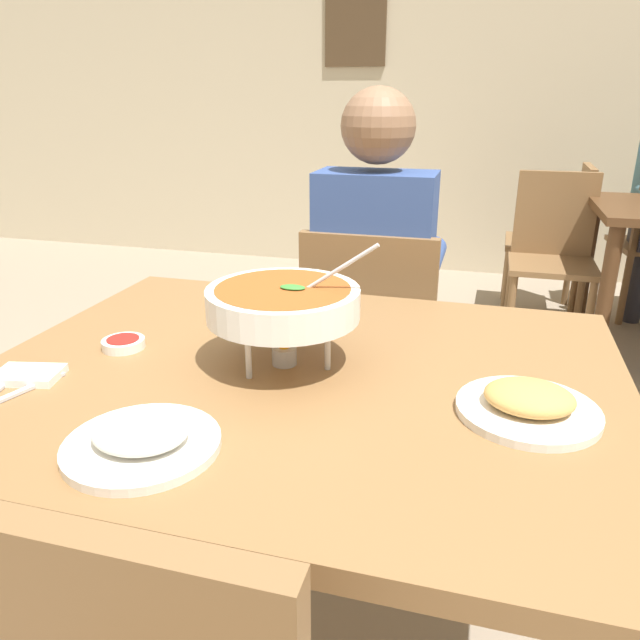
# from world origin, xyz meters

# --- Properties ---
(cafe_rear_partition) EXTENTS (10.00, 0.10, 3.00)m
(cafe_rear_partition) POSITION_xyz_m (0.00, 3.65, 1.50)
(cafe_rear_partition) COLOR beige
(cafe_rear_partition) RESTS_ON ground_plane
(picture_frame_hung) EXTENTS (0.44, 0.03, 0.56)m
(picture_frame_hung) POSITION_xyz_m (-0.70, 3.59, 1.75)
(picture_frame_hung) COLOR #4C3823
(dining_table_main) EXTENTS (1.25, 1.00, 0.78)m
(dining_table_main) POSITION_xyz_m (0.00, 0.00, 0.67)
(dining_table_main) COLOR brown
(dining_table_main) RESTS_ON ground_plane
(chair_diner_main) EXTENTS (0.44, 0.44, 0.90)m
(chair_diner_main) POSITION_xyz_m (-0.00, 0.78, 0.51)
(chair_diner_main) COLOR brown
(chair_diner_main) RESTS_ON ground_plane
(diner_main) EXTENTS (0.40, 0.45, 1.31)m
(diner_main) POSITION_xyz_m (0.00, 0.82, 0.75)
(diner_main) COLOR #2D2D38
(diner_main) RESTS_ON ground_plane
(curry_bowl) EXTENTS (0.33, 0.30, 0.26)m
(curry_bowl) POSITION_xyz_m (-0.04, 0.02, 0.90)
(curry_bowl) COLOR silver
(curry_bowl) RESTS_ON dining_table_main
(rice_plate) EXTENTS (0.24, 0.24, 0.06)m
(rice_plate) POSITION_xyz_m (-0.15, -0.34, 0.80)
(rice_plate) COLOR white
(rice_plate) RESTS_ON dining_table_main
(appetizer_plate) EXTENTS (0.24, 0.24, 0.06)m
(appetizer_plate) POSITION_xyz_m (0.43, -0.07, 0.80)
(appetizer_plate) COLOR white
(appetizer_plate) RESTS_ON dining_table_main
(sauce_dish) EXTENTS (0.09, 0.09, 0.02)m
(sauce_dish) POSITION_xyz_m (-0.40, 0.00, 0.79)
(sauce_dish) COLOR white
(sauce_dish) RESTS_ON dining_table_main
(napkin_folded) EXTENTS (0.13, 0.10, 0.02)m
(napkin_folded) POSITION_xyz_m (-0.49, -0.18, 0.78)
(napkin_folded) COLOR white
(napkin_folded) RESTS_ON dining_table_main
(fork_utensil) EXTENTS (0.05, 0.17, 0.01)m
(fork_utensil) POSITION_xyz_m (-0.51, -0.23, 0.78)
(fork_utensil) COLOR silver
(fork_utensil) RESTS_ON dining_table_main
(spoon_utensil) EXTENTS (0.06, 0.17, 0.01)m
(spoon_utensil) POSITION_xyz_m (-0.46, -0.23, 0.78)
(spoon_utensil) COLOR silver
(spoon_utensil) RESTS_ON dining_table_main
(chair_bg_corner) EXTENTS (0.44, 0.44, 0.90)m
(chair_bg_corner) POSITION_xyz_m (0.68, 2.36, 0.51)
(chair_bg_corner) COLOR brown
(chair_bg_corner) RESTS_ON ground_plane
(chair_bg_window) EXTENTS (0.45, 0.45, 0.90)m
(chair_bg_window) POSITION_xyz_m (0.76, 2.79, 0.51)
(chair_bg_window) COLOR brown
(chair_bg_window) RESTS_ON ground_plane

